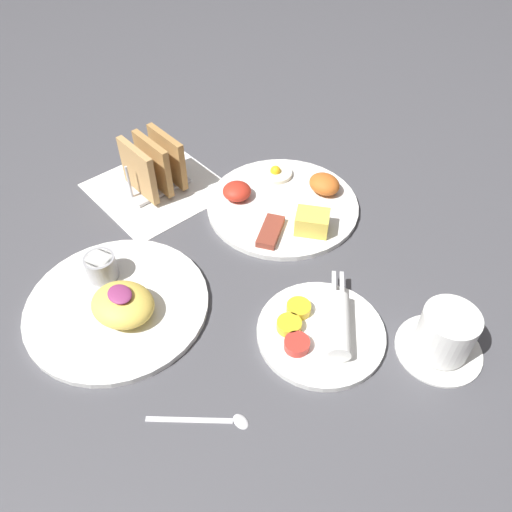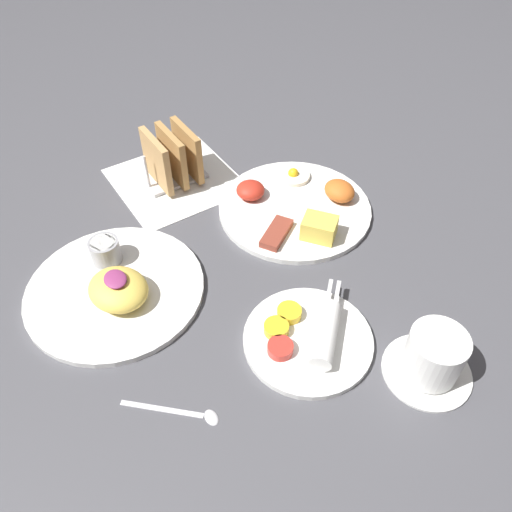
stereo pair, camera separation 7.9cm
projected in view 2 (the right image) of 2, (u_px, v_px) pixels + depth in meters
ground_plane at (212, 266)px, 0.81m from camera, size 3.00×3.00×0.00m
napkin_flat at (176, 180)px, 0.97m from camera, size 0.22×0.22×0.00m
plate_breakfast at (297, 206)px, 0.90m from camera, size 0.27×0.27×0.05m
plate_condiments at (309, 337)px, 0.70m from camera, size 0.18×0.19×0.04m
plate_foreground at (115, 286)px, 0.76m from camera, size 0.27×0.27×0.06m
toast_rack at (173, 158)px, 0.93m from camera, size 0.10×0.12×0.10m
coffee_cup at (433, 358)px, 0.65m from camera, size 0.12×0.12×0.08m
teaspoon at (186, 412)px, 0.63m from camera, size 0.10×0.10×0.01m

